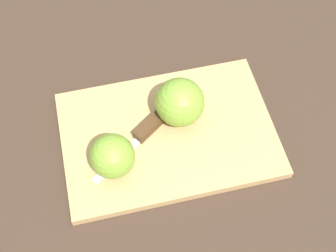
{
  "coord_description": "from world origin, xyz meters",
  "views": [
    {
      "loc": [
        0.07,
        0.43,
        0.74
      ],
      "look_at": [
        0.0,
        0.0,
        0.04
      ],
      "focal_mm": 50.0,
      "sensor_mm": 36.0,
      "label": 1
    }
  ],
  "objects": [
    {
      "name": "apple_half_right",
      "position": [
        0.1,
        0.05,
        0.05
      ],
      "size": [
        0.08,
        0.08,
        0.08
      ],
      "rotation": [
        0.0,
        0.0,
        5.27
      ],
      "color": "olive",
      "rests_on": "cutting_board"
    },
    {
      "name": "apple_half_left",
      "position": [
        -0.03,
        -0.03,
        0.06
      ],
      "size": [
        0.09,
        0.09,
        0.09
      ],
      "rotation": [
        0.0,
        0.0,
        6.18
      ],
      "color": "olive",
      "rests_on": "cutting_board"
    },
    {
      "name": "cutting_board",
      "position": [
        0.0,
        0.0,
        0.01
      ],
      "size": [
        0.4,
        0.29,
        0.02
      ],
      "color": "tan",
      "rests_on": "ground_plane"
    },
    {
      "name": "ground_plane",
      "position": [
        0.0,
        0.0,
        0.0
      ],
      "size": [
        4.0,
        4.0,
        0.0
      ],
      "primitive_type": "plane",
      "color": "#38281E"
    },
    {
      "name": "knife",
      "position": [
        0.04,
        -0.0,
        0.03
      ],
      "size": [
        0.14,
        0.12,
        0.02
      ],
      "rotation": [
        0.0,
        0.0,
        0.7
      ],
      "color": "silver",
      "rests_on": "cutting_board"
    }
  ]
}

